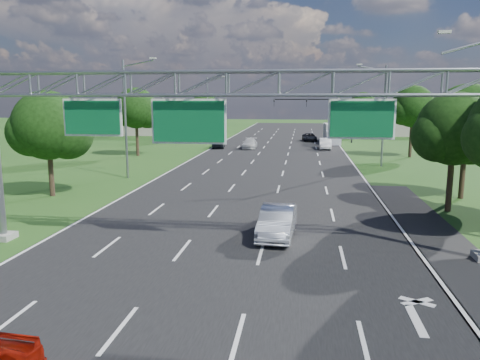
% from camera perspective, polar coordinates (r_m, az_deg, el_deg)
% --- Properties ---
extents(ground, '(220.00, 220.00, 0.00)m').
position_cam_1_polar(ground, '(39.23, 2.35, -0.10)').
color(ground, '#204B16').
rests_on(ground, ground).
extents(road, '(18.00, 180.00, 0.02)m').
position_cam_1_polar(road, '(39.23, 2.35, -0.10)').
color(road, black).
rests_on(road, ground).
extents(road_flare, '(3.00, 30.00, 0.02)m').
position_cam_1_polar(road_flare, '(24.42, 23.31, -7.23)').
color(road_flare, black).
rests_on(road_flare, ground).
extents(sign_gantry, '(23.50, 1.00, 9.56)m').
position_cam_1_polar(sign_gantry, '(20.70, -1.30, 10.00)').
color(sign_gantry, gray).
rests_on(sign_gantry, ground).
extents(traffic_signal, '(12.21, 0.24, 7.00)m').
position_cam_1_polar(traffic_signal, '(73.58, 10.84, 8.52)').
color(traffic_signal, black).
rests_on(traffic_signal, ground).
extents(streetlight_l_near, '(2.97, 0.22, 10.16)m').
position_cam_1_polar(streetlight_l_near, '(41.25, -13.58, 7.93)').
color(streetlight_l_near, gray).
rests_on(streetlight_l_near, ground).
extents(streetlight_l_far, '(2.97, 0.22, 10.16)m').
position_cam_1_polar(streetlight_l_far, '(74.95, -3.81, 9.02)').
color(streetlight_l_far, gray).
rests_on(streetlight_l_far, ground).
extents(streetlight_r_mid, '(2.97, 0.22, 10.16)m').
position_cam_1_polar(streetlight_r_mid, '(49.09, 16.92, 8.07)').
color(streetlight_r_mid, gray).
rests_on(streetlight_r_mid, ground).
extents(tree_verge_la, '(5.76, 4.80, 7.40)m').
position_cam_1_polar(tree_verge_la, '(35.21, -22.23, 5.81)').
color(tree_verge_la, '#2D2116').
rests_on(tree_verge_la, ground).
extents(tree_verge_lb, '(5.76, 4.80, 8.06)m').
position_cam_1_polar(tree_verge_lb, '(56.95, -12.47, 8.32)').
color(tree_verge_lb, '#2D2116').
rests_on(tree_verge_lb, ground).
extents(tree_verge_lc, '(5.76, 4.80, 7.62)m').
position_cam_1_polar(tree_verge_lc, '(80.23, -4.24, 8.65)').
color(tree_verge_lc, '#2D2116').
rests_on(tree_verge_lc, ground).
extents(tree_verge_rd, '(5.76, 4.80, 8.28)m').
position_cam_1_polar(tree_verge_rd, '(57.88, 20.38, 8.17)').
color(tree_verge_rd, '#2D2116').
rests_on(tree_verge_rd, ground).
extents(tree_verge_re, '(5.76, 4.80, 7.84)m').
position_cam_1_polar(tree_verge_re, '(87.15, 14.77, 8.60)').
color(tree_verge_re, '#2D2116').
rests_on(tree_verge_re, ground).
extents(building_left, '(14.00, 10.00, 5.00)m').
position_cam_1_polar(building_left, '(90.26, -8.86, 7.14)').
color(building_left, '#AFA693').
rests_on(building_left, ground).
extents(building_right, '(12.00, 9.00, 4.00)m').
position_cam_1_polar(building_right, '(92.87, 20.51, 6.39)').
color(building_right, '#AFA693').
rests_on(building_right, ground).
extents(silver_sedan, '(1.87, 4.77, 1.55)m').
position_cam_1_polar(silver_sedan, '(23.58, 4.55, -5.07)').
color(silver_sedan, silver).
rests_on(silver_sedan, ground).
extents(car_queue_a, '(1.96, 4.61, 1.33)m').
position_cam_1_polar(car_queue_a, '(64.21, 1.20, 4.47)').
color(car_queue_a, silver).
rests_on(car_queue_a, ground).
extents(car_queue_b, '(2.47, 4.65, 1.25)m').
position_cam_1_polar(car_queue_b, '(75.77, 8.47, 5.19)').
color(car_queue_b, black).
rests_on(car_queue_b, ground).
extents(car_queue_c, '(2.18, 4.30, 1.40)m').
position_cam_1_polar(car_queue_c, '(64.84, -2.64, 4.55)').
color(car_queue_c, black).
rests_on(car_queue_c, ground).
extents(car_queue_d, '(1.62, 4.49, 1.47)m').
position_cam_1_polar(car_queue_d, '(64.42, 10.36, 4.39)').
color(car_queue_d, white).
rests_on(car_queue_d, ground).
extents(box_truck, '(2.43, 7.75, 2.91)m').
position_cam_1_polar(box_truck, '(73.24, 11.18, 5.55)').
color(box_truck, silver).
rests_on(box_truck, ground).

